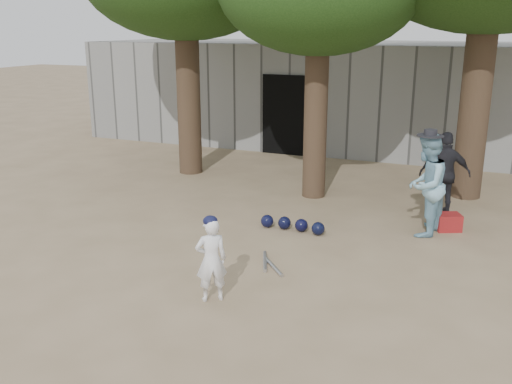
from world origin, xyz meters
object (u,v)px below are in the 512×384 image
at_px(spectator_blue, 426,185).
at_px(red_bag, 448,222).
at_px(boy_player, 211,260).
at_px(spectator_dark, 445,174).

height_order(spectator_blue, red_bag, spectator_blue).
bearing_deg(red_bag, spectator_blue, -136.49).
bearing_deg(boy_player, red_bag, -160.39).
distance_m(boy_player, spectator_dark, 5.48).
relative_size(spectator_blue, red_bag, 4.22).
bearing_deg(spectator_blue, boy_player, -20.35).
relative_size(spectator_blue, spectator_dark, 1.11).
bearing_deg(spectator_dark, boy_player, 50.70).
bearing_deg(spectator_blue, red_bag, 145.26).
distance_m(spectator_blue, red_bag, 0.92).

